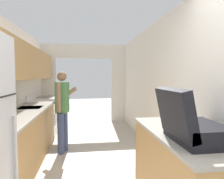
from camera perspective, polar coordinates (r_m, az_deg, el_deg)
name	(u,v)px	position (r m, az deg, el deg)	size (l,w,h in m)	color
wall_left	(8,77)	(3.81, -27.51, 3.16)	(0.38, 7.79, 2.50)	white
wall_right	(167,91)	(3.43, 15.33, -0.36)	(0.06, 7.79, 2.50)	white
wall_far_with_doorway	(84,77)	(6.47, -7.92, 3.45)	(3.05, 0.06, 2.50)	white
counter_left	(31,130)	(4.22, -22.13, -10.74)	(0.62, 4.30, 0.90)	#B2844C
counter_right	(181,173)	(2.44, 19.10, -21.69)	(0.62, 1.58, 0.90)	#B2844C
range_oven	(43,118)	(5.28, -19.05, -7.70)	(0.66, 0.73, 1.04)	white
person	(62,110)	(4.01, -14.00, -5.61)	(0.50, 0.44, 1.58)	#384266
suitcase	(190,125)	(1.96, 21.34, -9.52)	(0.53, 0.59, 0.49)	black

